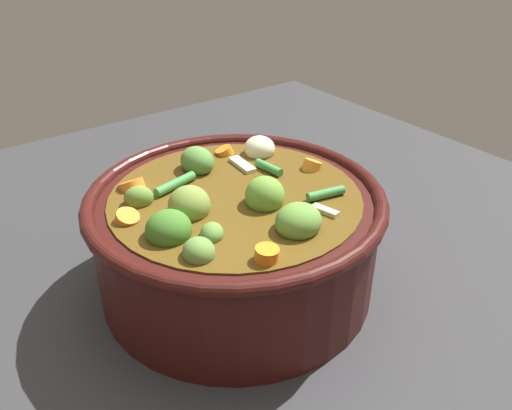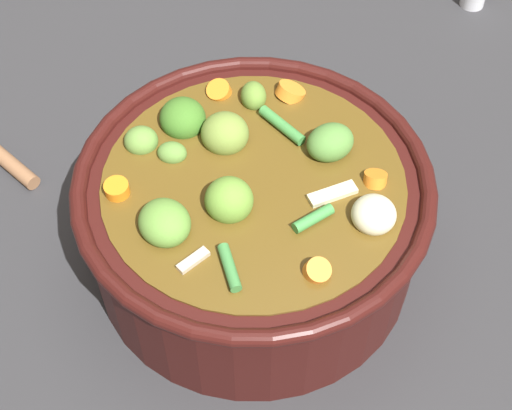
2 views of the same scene
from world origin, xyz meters
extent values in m
plane|color=#2D2D30|center=(0.00, 0.00, 0.00)|extent=(1.10, 1.10, 0.00)
cylinder|color=#38110F|center=(0.00, 0.00, 0.06)|extent=(0.30, 0.30, 0.11)
torus|color=#38110F|center=(0.00, 0.00, 0.11)|extent=(0.31, 0.31, 0.01)
cylinder|color=brown|center=(0.00, 0.00, 0.06)|extent=(0.26, 0.26, 0.11)
ellipsoid|color=olive|center=(-0.03, -0.01, 0.12)|extent=(0.06, 0.06, 0.04)
ellipsoid|color=olive|center=(0.05, 0.09, 0.12)|extent=(0.03, 0.04, 0.03)
ellipsoid|color=#60923A|center=(-0.09, -0.01, 0.12)|extent=(0.05, 0.05, 0.03)
ellipsoid|color=#407425|center=(-0.02, 0.09, 0.12)|extent=(0.04, 0.04, 0.04)
ellipsoid|color=olive|center=(-0.07, 0.08, 0.12)|extent=(0.04, 0.04, 0.03)
ellipsoid|color=#5E8A3B|center=(-0.05, 0.06, 0.12)|extent=(0.03, 0.03, 0.02)
ellipsoid|color=olive|center=(0.00, 0.05, 0.12)|extent=(0.06, 0.06, 0.04)
ellipsoid|color=#54883B|center=(0.08, 0.00, 0.13)|extent=(0.04, 0.04, 0.03)
cylinder|color=orange|center=(0.09, -0.05, 0.12)|extent=(0.03, 0.03, 0.02)
cylinder|color=orange|center=(-0.11, 0.04, 0.12)|extent=(0.03, 0.03, 0.02)
cylinder|color=orange|center=(0.02, 0.11, 0.12)|extent=(0.03, 0.03, 0.02)
cylinder|color=orange|center=(0.08, 0.08, 0.12)|extent=(0.03, 0.03, 0.02)
cylinder|color=orange|center=(0.00, -0.10, 0.12)|extent=(0.02, 0.03, 0.02)
ellipsoid|color=beige|center=(0.07, -0.08, 0.12)|extent=(0.04, 0.04, 0.03)
cylinder|color=#3F8F43|center=(0.02, -0.06, 0.12)|extent=(0.04, 0.01, 0.01)
cylinder|color=#418B40|center=(0.05, 0.04, 0.12)|extent=(0.02, 0.05, 0.01)
cylinder|color=#3F8541|center=(-0.06, -0.07, 0.12)|extent=(0.02, 0.04, 0.01)
cube|color=beige|center=(0.05, -0.04, 0.12)|extent=(0.04, 0.02, 0.01)
cube|color=#C5B59B|center=(-0.08, -0.05, 0.12)|extent=(0.03, 0.02, 0.01)
camera|label=1|loc=(-0.39, 0.26, 0.38)|focal=36.55mm
camera|label=2|loc=(-0.19, -0.37, 0.62)|focal=54.46mm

